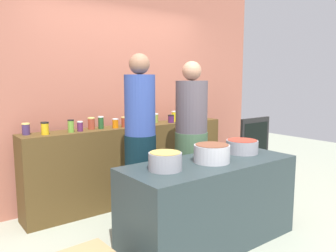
{
  "coord_description": "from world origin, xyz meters",
  "views": [
    {
      "loc": [
        -2.14,
        -2.47,
        1.55
      ],
      "look_at": [
        0.0,
        0.35,
        1.05
      ],
      "focal_mm": 35.78,
      "sensor_mm": 36.0,
      "label": 1
    }
  ],
  "objects_px": {
    "preserve_jar_8": "(139,119)",
    "cooking_pot_right": "(242,147)",
    "cooking_pot_left": "(165,161)",
    "cooking_pot_center": "(212,153)",
    "preserve_jar_10": "(171,119)",
    "preserve_jar_14": "(205,115)",
    "preserve_jar_9": "(155,118)",
    "cook_with_tongs": "(140,150)",
    "preserve_jar_1": "(45,128)",
    "preserve_jar_5": "(101,122)",
    "preserve_jar_0": "(26,129)",
    "preserve_jar_7": "(124,122)",
    "preserve_jar_3": "(80,126)",
    "preserve_jar_4": "(91,123)",
    "cook_in_cap": "(191,146)",
    "preserve_jar_6": "(115,123)",
    "preserve_jar_2": "(71,126)",
    "chalkboard_sign": "(254,151)",
    "preserve_jar_13": "(192,115)",
    "preserve_jar_12": "(187,115)",
    "preserve_jar_11": "(175,116)"
  },
  "relations": [
    {
      "from": "preserve_jar_1",
      "to": "preserve_jar_2",
      "type": "bearing_deg",
      "value": -2.45
    },
    {
      "from": "preserve_jar_10",
      "to": "cook_in_cap",
      "type": "xyz_separation_m",
      "value": [
        -0.23,
        -0.67,
        -0.23
      ]
    },
    {
      "from": "preserve_jar_8",
      "to": "cooking_pot_center",
      "type": "xyz_separation_m",
      "value": [
        -0.1,
        -1.41,
        -0.17
      ]
    },
    {
      "from": "cooking_pot_center",
      "to": "cook_with_tongs",
      "type": "bearing_deg",
      "value": 116.01
    },
    {
      "from": "preserve_jar_1",
      "to": "preserve_jar_8",
      "type": "height_order",
      "value": "preserve_jar_8"
    },
    {
      "from": "preserve_jar_7",
      "to": "preserve_jar_14",
      "type": "height_order",
      "value": "preserve_jar_7"
    },
    {
      "from": "preserve_jar_2",
      "to": "preserve_jar_12",
      "type": "distance_m",
      "value": 1.7
    },
    {
      "from": "preserve_jar_5",
      "to": "preserve_jar_6",
      "type": "distance_m",
      "value": 0.17
    },
    {
      "from": "preserve_jar_6",
      "to": "cooking_pot_left",
      "type": "xyz_separation_m",
      "value": [
        -0.25,
        -1.33,
        -0.16
      ]
    },
    {
      "from": "preserve_jar_7",
      "to": "preserve_jar_14",
      "type": "relative_size",
      "value": 1.11
    },
    {
      "from": "preserve_jar_10",
      "to": "preserve_jar_11",
      "type": "bearing_deg",
      "value": 32.11
    },
    {
      "from": "cook_with_tongs",
      "to": "preserve_jar_10",
      "type": "bearing_deg",
      "value": 36.28
    },
    {
      "from": "preserve_jar_2",
      "to": "preserve_jar_8",
      "type": "distance_m",
      "value": 0.9
    },
    {
      "from": "preserve_jar_10",
      "to": "cook_with_tongs",
      "type": "xyz_separation_m",
      "value": [
        -0.92,
        -0.67,
        -0.19
      ]
    },
    {
      "from": "preserve_jar_10",
      "to": "cook_in_cap",
      "type": "relative_size",
      "value": 0.06
    },
    {
      "from": "preserve_jar_10",
      "to": "preserve_jar_14",
      "type": "relative_size",
      "value": 0.93
    },
    {
      "from": "chalkboard_sign",
      "to": "preserve_jar_3",
      "type": "bearing_deg",
      "value": 169.12
    },
    {
      "from": "preserve_jar_1",
      "to": "preserve_jar_5",
      "type": "distance_m",
      "value": 0.66
    },
    {
      "from": "preserve_jar_6",
      "to": "preserve_jar_13",
      "type": "xyz_separation_m",
      "value": [
        1.27,
        0.07,
        0.01
      ]
    },
    {
      "from": "preserve_jar_8",
      "to": "preserve_jar_14",
      "type": "bearing_deg",
      "value": 0.13
    },
    {
      "from": "cooking_pot_left",
      "to": "preserve_jar_8",
      "type": "bearing_deg",
      "value": 66.24
    },
    {
      "from": "cooking_pot_left",
      "to": "cooking_pot_right",
      "type": "bearing_deg",
      "value": 2.48
    },
    {
      "from": "preserve_jar_6",
      "to": "cook_in_cap",
      "type": "xyz_separation_m",
      "value": [
        0.6,
        -0.68,
        -0.24
      ]
    },
    {
      "from": "preserve_jar_5",
      "to": "preserve_jar_7",
      "type": "relative_size",
      "value": 1.18
    },
    {
      "from": "preserve_jar_2",
      "to": "cooking_pot_right",
      "type": "xyz_separation_m",
      "value": [
        1.32,
        -1.29,
        -0.18
      ]
    },
    {
      "from": "preserve_jar_0",
      "to": "preserve_jar_7",
      "type": "height_order",
      "value": "preserve_jar_7"
    },
    {
      "from": "preserve_jar_3",
      "to": "preserve_jar_14",
      "type": "height_order",
      "value": "preserve_jar_3"
    },
    {
      "from": "preserve_jar_8",
      "to": "preserve_jar_9",
      "type": "xyz_separation_m",
      "value": [
        0.32,
        0.08,
        -0.01
      ]
    },
    {
      "from": "preserve_jar_0",
      "to": "preserve_jar_2",
      "type": "distance_m",
      "value": 0.45
    },
    {
      "from": "cooking_pot_left",
      "to": "preserve_jar_3",
      "type": "bearing_deg",
      "value": 97.76
    },
    {
      "from": "preserve_jar_6",
      "to": "chalkboard_sign",
      "type": "relative_size",
      "value": 0.11
    },
    {
      "from": "preserve_jar_3",
      "to": "preserve_jar_13",
      "type": "distance_m",
      "value": 1.71
    },
    {
      "from": "preserve_jar_8",
      "to": "cooking_pot_center",
      "type": "bearing_deg",
      "value": -94.02
    },
    {
      "from": "preserve_jar_4",
      "to": "cook_with_tongs",
      "type": "bearing_deg",
      "value": -76.26
    },
    {
      "from": "cook_in_cap",
      "to": "chalkboard_sign",
      "type": "relative_size",
      "value": 1.76
    },
    {
      "from": "preserve_jar_12",
      "to": "preserve_jar_13",
      "type": "xyz_separation_m",
      "value": [
        0.11,
        0.03,
        -0.01
      ]
    },
    {
      "from": "preserve_jar_8",
      "to": "cooking_pot_left",
      "type": "bearing_deg",
      "value": -113.76
    },
    {
      "from": "preserve_jar_1",
      "to": "preserve_jar_14",
      "type": "relative_size",
      "value": 1.2
    },
    {
      "from": "preserve_jar_10",
      "to": "preserve_jar_0",
      "type": "bearing_deg",
      "value": 175.78
    },
    {
      "from": "preserve_jar_5",
      "to": "preserve_jar_7",
      "type": "bearing_deg",
      "value": -8.93
    },
    {
      "from": "preserve_jar_4",
      "to": "cook_with_tongs",
      "type": "distance_m",
      "value": 0.81
    },
    {
      "from": "preserve_jar_8",
      "to": "cooking_pot_right",
      "type": "distance_m",
      "value": 1.4
    },
    {
      "from": "preserve_jar_3",
      "to": "cooking_pot_right",
      "type": "distance_m",
      "value": 1.78
    },
    {
      "from": "preserve_jar_5",
      "to": "preserve_jar_14",
      "type": "distance_m",
      "value": 1.66
    },
    {
      "from": "preserve_jar_13",
      "to": "cooking_pot_left",
      "type": "xyz_separation_m",
      "value": [
        -1.52,
        -1.4,
        -0.17
      ]
    },
    {
      "from": "preserve_jar_9",
      "to": "cook_with_tongs",
      "type": "height_order",
      "value": "cook_with_tongs"
    },
    {
      "from": "cook_in_cap",
      "to": "chalkboard_sign",
      "type": "height_order",
      "value": "cook_in_cap"
    },
    {
      "from": "preserve_jar_1",
      "to": "preserve_jar_10",
      "type": "relative_size",
      "value": 1.29
    },
    {
      "from": "chalkboard_sign",
      "to": "cook_in_cap",
      "type": "bearing_deg",
      "value": -171.19
    },
    {
      "from": "preserve_jar_7",
      "to": "preserve_jar_9",
      "type": "bearing_deg",
      "value": 12.7
    }
  ]
}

